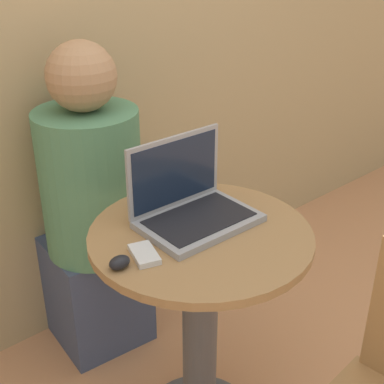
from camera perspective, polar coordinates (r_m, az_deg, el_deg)
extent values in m
cylinder|color=#4C4C51|center=(1.71, 0.84, -15.19)|extent=(0.11, 0.11, 0.71)
cylinder|color=olive|center=(1.49, 0.93, -4.66)|extent=(0.63, 0.63, 0.02)
cube|color=gray|center=(1.51, 0.77, -3.16)|extent=(0.33, 0.22, 0.02)
cube|color=black|center=(1.50, 0.78, -2.78)|extent=(0.29, 0.18, 0.00)
cube|color=gray|center=(1.53, -1.88, 2.22)|extent=(0.32, 0.01, 0.21)
cube|color=#141E33|center=(1.53, -1.74, 2.15)|extent=(0.30, 0.01, 0.19)
cube|color=silver|center=(1.38, -5.12, -6.64)|extent=(0.09, 0.11, 0.02)
ellipsoid|color=black|center=(1.34, -7.68, -7.50)|extent=(0.06, 0.04, 0.03)
cube|color=#3D4766|center=(2.24, -11.05, -9.06)|extent=(0.38, 0.52, 0.44)
cylinder|color=#4C7F5B|center=(1.90, -10.69, 0.99)|extent=(0.35, 0.35, 0.52)
sphere|color=#A87A56|center=(1.77, -11.73, 11.99)|extent=(0.23, 0.23, 0.23)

